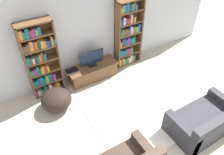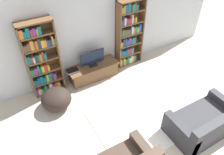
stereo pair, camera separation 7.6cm
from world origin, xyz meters
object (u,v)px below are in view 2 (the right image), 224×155
Objects in this scene: bookshelf_left at (41,60)px; laptop at (72,70)px; couch_right_sofa at (204,123)px; bookshelf_right at (128,35)px; tv_stand at (93,71)px; beanbag_ottoman at (56,99)px; television at (92,58)px.

bookshelf_left reaches higher than laptop.
couch_right_sofa is (1.93, -3.05, -0.18)m from laptop.
bookshelf_right reaches higher than couch_right_sofa.
bookshelf_left is at bearing 174.02° from tv_stand.
couch_right_sofa is 3.58m from beanbag_ottoman.
laptop is 3.61m from couch_right_sofa.
beanbag_ottoman is at bearing -156.30° from television.
tv_stand is at bearing -5.98° from bookshelf_left.
bookshelf_right is at bearing 15.54° from beanbag_ottoman.
bookshelf_left is 1.00× the size of bookshelf_right.
laptop is (-1.87, -0.07, -0.57)m from bookshelf_right.
television is (-1.26, -0.14, -0.33)m from bookshelf_right.
bookshelf_right is at bearing -0.00° from bookshelf_left.
bookshelf_right reaches higher than laptop.
bookshelf_left is 1.57m from tv_stand.
bookshelf_right is 2.80m from beanbag_ottoman.
bookshelf_left is 1.05m from beanbag_ottoman.
bookshelf_left is 2.74× the size of beanbag_ottoman.
laptop is at bearing -177.75° from bookshelf_right.
laptop is at bearing 173.95° from television.
couch_right_sofa is 2.10× the size of beanbag_ottoman.
beanbag_ottoman is (-0.72, -0.65, -0.19)m from laptop.
television reaches higher than couch_right_sofa.
laptop is at bearing 122.29° from couch_right_sofa.
bookshelf_left is 0.94m from laptop.
bookshelf_left is 1.39m from television.
television is at bearing 113.88° from couch_right_sofa.
beanbag_ottoman is (-2.65, 2.40, -0.01)m from couch_right_sofa.
tv_stand is 3.26m from couch_right_sofa.
bookshelf_left reaches higher than television.
bookshelf_right is 5.85× the size of laptop.
beanbag_ottoman is at bearing 137.79° from couch_right_sofa.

